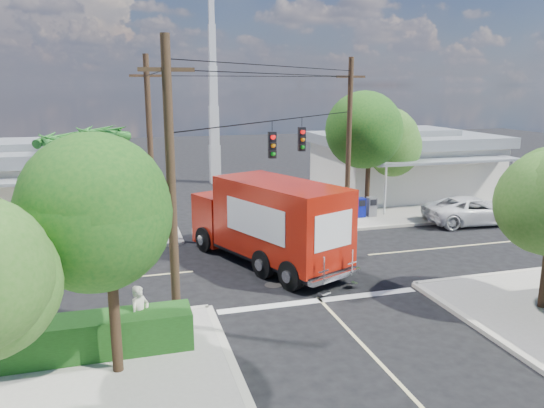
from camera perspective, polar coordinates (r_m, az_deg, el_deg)
name	(u,v)px	position (r m, az deg, el deg)	size (l,w,h in m)	color
ground	(285,263)	(23.23, 1.37, -6.34)	(120.00, 120.00, 0.00)	black
sidewalk_ne	(389,197)	(37.08, 12.47, 0.69)	(14.12, 14.12, 0.14)	#9E998F
sidewalk_nw	(47,219)	(32.98, -23.05, -1.51)	(14.12, 14.12, 0.14)	#9E998F
road_markings	(295,274)	(21.91, 2.53, -7.53)	(32.00, 32.00, 0.01)	beige
building_ne	(404,162)	(38.42, 13.99, 4.44)	(11.80, 10.20, 4.50)	silver
building_nw	(26,179)	(34.27, -24.91, 2.50)	(10.80, 10.20, 4.30)	beige
radio_tower	(214,111)	(41.61, -6.29, 9.93)	(0.80, 0.80, 17.00)	silver
tree_sw_front	(108,218)	(13.80, -17.22, -1.46)	(3.88, 3.78, 6.03)	#422D1C
tree_ne_front	(370,135)	(31.09, 10.49, 7.28)	(4.21, 4.14, 6.66)	#422D1C
tree_ne_back	(392,140)	(34.28, 12.74, 6.69)	(3.77, 3.66, 5.82)	#422D1C
palm_nw_front	(101,136)	(28.58, -17.92, 6.99)	(3.01, 3.08, 5.59)	#422D1C
palm_nw_back	(63,141)	(30.23, -21.60, 6.29)	(3.01, 3.08, 5.19)	#422D1C
utility_poles	(240,153)	(23.29, -3.49, 5.51)	(12.00, 10.68, 9.00)	#473321
picket_fence	(89,325)	(16.87, -19.11, -12.16)	(5.94, 0.06, 1.00)	silver
hedge_sw	(80,337)	(16.16, -19.97, -13.33)	(6.20, 1.20, 1.10)	#1A4114
vending_boxes	(360,207)	(30.92, 9.47, -0.36)	(1.90, 0.50, 1.10)	#A20B15
delivery_truck	(269,222)	(22.56, -0.37, -1.93)	(5.58, 8.85, 3.70)	black
parked_car	(473,210)	(31.52, 20.86, -0.65)	(2.53, 5.49, 1.52)	silver
pedestrian	(140,315)	(16.17, -13.98, -11.54)	(0.66, 0.43, 1.80)	beige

